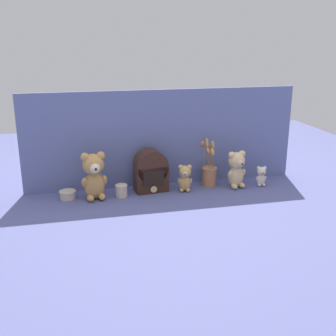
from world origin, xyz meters
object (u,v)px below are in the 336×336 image
(teddy_bear_large, at_px, (94,175))
(vintage_radio, at_px, (151,171))
(decorative_tin_short, at_px, (68,195))
(teddy_bear_tiny, at_px, (261,176))
(teddy_bear_small, at_px, (185,177))
(flower_vase, at_px, (209,172))
(teddy_bear_medium, at_px, (237,169))
(decorative_tin_tall, at_px, (121,191))

(teddy_bear_large, distance_m, vintage_radio, 0.36)
(teddy_bear_large, bearing_deg, decorative_tin_short, 166.26)
(teddy_bear_tiny, bearing_deg, vintage_radio, 174.76)
(vintage_radio, relative_size, decorative_tin_short, 2.67)
(teddy_bear_small, bearing_deg, flower_vase, 19.12)
(teddy_bear_medium, xyz_separation_m, teddy_bear_tiny, (0.17, -0.01, -0.06))
(teddy_bear_large, relative_size, flower_vase, 0.88)
(teddy_bear_tiny, xyz_separation_m, vintage_radio, (-0.73, 0.07, 0.06))
(teddy_bear_tiny, bearing_deg, teddy_bear_medium, 177.47)
(teddy_bear_tiny, distance_m, flower_vase, 0.34)
(teddy_bear_large, height_order, decorative_tin_short, teddy_bear_large)
(teddy_bear_tiny, bearing_deg, decorative_tin_tall, 179.80)
(teddy_bear_small, xyz_separation_m, decorative_tin_short, (-0.73, 0.03, -0.07))
(teddy_bear_medium, distance_m, decorative_tin_tall, 0.76)
(teddy_bear_small, xyz_separation_m, flower_vase, (0.18, 0.06, -0.00))
(decorative_tin_short, bearing_deg, teddy_bear_small, -2.35)
(teddy_bear_medium, distance_m, vintage_radio, 0.56)
(teddy_bear_large, relative_size, decorative_tin_tall, 3.80)
(teddy_bear_medium, xyz_separation_m, vintage_radio, (-0.55, 0.06, 0.00))
(teddy_bear_small, height_order, flower_vase, flower_vase)
(teddy_bear_medium, relative_size, decorative_tin_tall, 3.16)
(teddy_bear_medium, bearing_deg, teddy_bear_tiny, -2.53)
(teddy_bear_large, relative_size, teddy_bear_tiny, 2.21)
(teddy_bear_tiny, height_order, decorative_tin_tall, teddy_bear_tiny)
(teddy_bear_small, relative_size, decorative_tin_short, 1.72)
(decorative_tin_short, bearing_deg, teddy_bear_large, -13.74)
(decorative_tin_short, bearing_deg, teddy_bear_medium, -1.99)
(teddy_bear_medium, bearing_deg, vintage_radio, 173.91)
(vintage_radio, xyz_separation_m, decorative_tin_tall, (-0.20, -0.06, -0.09))
(decorative_tin_tall, height_order, decorative_tin_short, decorative_tin_tall)
(teddy_bear_small, height_order, decorative_tin_short, teddy_bear_small)
(teddy_bear_small, height_order, teddy_bear_tiny, teddy_bear_small)
(teddy_bear_small, bearing_deg, teddy_bear_large, -179.03)
(vintage_radio, height_order, decorative_tin_short, vintage_radio)
(vintage_radio, bearing_deg, teddy_bear_medium, -6.09)
(teddy_bear_small, height_order, vintage_radio, vintage_radio)
(flower_vase, relative_size, decorative_tin_short, 3.28)
(teddy_bear_tiny, height_order, decorative_tin_short, teddy_bear_tiny)
(teddy_bear_medium, bearing_deg, flower_vase, 156.34)
(teddy_bear_medium, xyz_separation_m, decorative_tin_short, (-1.08, 0.04, -0.10))
(decorative_tin_tall, bearing_deg, teddy_bear_tiny, -0.20)
(teddy_bear_tiny, distance_m, vintage_radio, 0.73)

